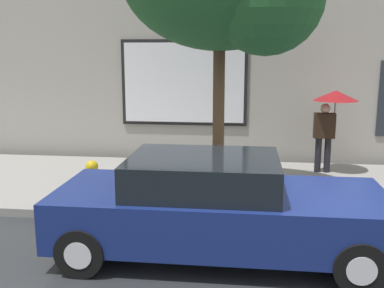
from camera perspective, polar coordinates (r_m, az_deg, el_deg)
ground_plane at (r=6.66m, az=11.55°, el=-13.61°), size 60.00×60.00×0.00m
sidewalk at (r=9.43m, az=10.14°, el=-5.49°), size 20.00×4.00×0.15m
building_facade at (r=11.54m, az=10.00°, el=14.69°), size 20.00×0.67×7.00m
parked_car at (r=6.34m, az=3.08°, el=-7.89°), size 4.49×1.90×1.40m
fire_hydrant at (r=8.54m, az=-12.35°, el=-4.43°), size 0.30×0.44×0.71m
pedestrian_with_umbrella at (r=10.42m, az=17.13°, el=4.39°), size 0.97×0.97×1.83m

